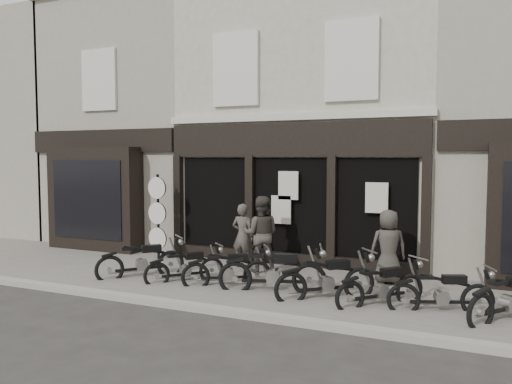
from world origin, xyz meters
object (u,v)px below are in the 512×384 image
at_px(motorcycle_0, 142,264).
at_px(motorcycle_2, 228,273).
at_px(man_left, 243,235).
at_px(motorcycle_1, 186,270).
at_px(advert_sign_post, 158,220).
at_px(motorcycle_4, 327,283).
at_px(man_centre, 261,234).
at_px(motorcycle_7, 509,302).
at_px(motorcycle_5, 382,290).
at_px(motorcycle_6, 442,297).
at_px(motorcycle_3, 273,276).
at_px(man_right, 388,247).

distance_m(motorcycle_0, motorcycle_2, 2.29).
xyz_separation_m(motorcycle_0, man_left, (1.85, 1.82, 0.55)).
height_order(motorcycle_1, advert_sign_post, advert_sign_post).
xyz_separation_m(motorcycle_4, man_centre, (-2.15, 1.58, 0.65)).
bearing_deg(motorcycle_7, motorcycle_2, 126.15).
bearing_deg(advert_sign_post, motorcycle_1, -35.87).
bearing_deg(motorcycle_0, man_centre, -16.88).
bearing_deg(motorcycle_4, motorcycle_7, -39.46).
relative_size(motorcycle_1, man_centre, 0.82).
distance_m(motorcycle_5, motorcycle_6, 1.11).
height_order(motorcycle_4, motorcycle_7, motorcycle_4).
height_order(man_centre, advert_sign_post, advert_sign_post).
xyz_separation_m(motorcycle_3, man_right, (2.16, 1.61, 0.52)).
xyz_separation_m(man_centre, advert_sign_post, (-3.28, 0.29, 0.15)).
bearing_deg(advert_sign_post, motorcycle_4, -13.15).
distance_m(motorcycle_3, man_centre, 1.91).
xyz_separation_m(motorcycle_4, man_right, (0.97, 1.66, 0.54)).
height_order(motorcycle_0, motorcycle_3, motorcycle_3).
xyz_separation_m(motorcycle_2, man_left, (-0.44, 1.74, 0.57)).
bearing_deg(motorcycle_3, man_centre, 103.23).
bearing_deg(man_left, motorcycle_6, 161.54).
bearing_deg(motorcycle_1, man_centre, 2.67).
height_order(motorcycle_0, motorcycle_2, motorcycle_0).
distance_m(motorcycle_0, man_right, 5.84).
bearing_deg(man_centre, motorcycle_2, 64.95).
relative_size(motorcycle_6, man_centre, 1.00).
bearing_deg(motorcycle_3, advert_sign_post, 138.20).
bearing_deg(advert_sign_post, motorcycle_0, -60.42).
height_order(motorcycle_2, motorcycle_3, motorcycle_3).
relative_size(motorcycle_0, motorcycle_7, 0.96).
height_order(man_left, man_centre, man_centre).
distance_m(motorcycle_6, man_right, 2.14).
xyz_separation_m(motorcycle_2, man_right, (3.29, 1.55, 0.58)).
xyz_separation_m(motorcycle_4, man_left, (-2.77, 1.85, 0.53)).
bearing_deg(man_centre, motorcycle_1, 32.11).
bearing_deg(motorcycle_2, man_centre, 50.43).
bearing_deg(motorcycle_1, motorcycle_4, -48.58).
distance_m(motorcycle_1, motorcycle_5, 4.51).
relative_size(motorcycle_3, motorcycle_7, 1.22).
distance_m(motorcycle_1, motorcycle_3, 2.21).
bearing_deg(motorcycle_2, man_left, 71.66).
relative_size(motorcycle_7, man_right, 1.10).
bearing_deg(motorcycle_7, motorcycle_6, 126.62).
height_order(motorcycle_4, motorcycle_6, motorcycle_4).
xyz_separation_m(motorcycle_0, advert_sign_post, (-0.81, 1.84, 0.81)).
xyz_separation_m(motorcycle_3, motorcycle_6, (3.41, -0.03, -0.06)).
bearing_deg(motorcycle_4, motorcycle_5, -39.98).
xyz_separation_m(motorcycle_6, motorcycle_7, (1.12, -0.01, 0.03)).
xyz_separation_m(motorcycle_0, motorcycle_6, (6.83, -0.01, -0.03)).
bearing_deg(motorcycle_1, man_right, -27.46).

